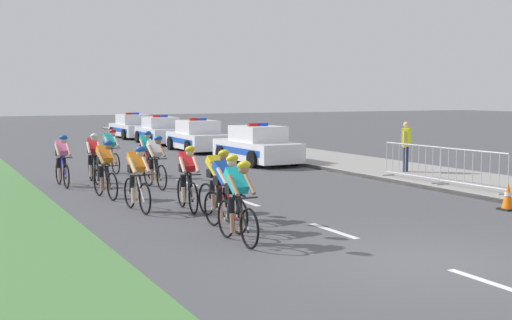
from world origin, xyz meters
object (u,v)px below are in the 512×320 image
(cyclist_seventh, at_px, (155,161))
(cyclist_eighth, at_px, (62,160))
(police_car_nearest, at_px, (257,146))
(spectator_closest, at_px, (406,143))
(police_car_second, at_px, (197,137))
(cyclist_sixth, at_px, (105,168))
(cyclist_third, at_px, (218,183))
(cyclist_fourth, at_px, (187,177))
(police_car_furthest, at_px, (132,127))
(police_car_third, at_px, (160,131))
(crowd_barrier_middle, at_px, (473,170))
(cyclist_second, at_px, (225,191))
(cyclist_fifth, at_px, (137,177))
(cyclist_tenth, at_px, (110,150))
(crowd_barrier_rear, at_px, (412,162))
(traffic_cone_mid, at_px, (508,197))
(cyclist_ninth, at_px, (146,153))
(cyclist_eleventh, at_px, (93,157))
(cyclist_lead, at_px, (238,200))

(cyclist_seventh, xyz_separation_m, cyclist_eighth, (-2.30, 1.59, 0.00))
(police_car_nearest, xyz_separation_m, spectator_closest, (2.73, -5.58, 0.40))
(police_car_second, bearing_deg, cyclist_sixth, -121.59)
(cyclist_third, height_order, police_car_nearest, police_car_nearest)
(cyclist_fourth, xyz_separation_m, police_car_furthest, (6.19, 25.58, -0.11))
(police_car_third, bearing_deg, crowd_barrier_middle, -85.50)
(cyclist_second, xyz_separation_m, cyclist_fourth, (0.12, 2.38, 0.00))
(cyclist_third, bearing_deg, police_car_nearest, 58.61)
(cyclist_fourth, height_order, cyclist_fifth, same)
(cyclist_second, distance_m, cyclist_tenth, 10.47)
(crowd_barrier_middle, bearing_deg, cyclist_second, -170.52)
(crowd_barrier_rear, distance_m, traffic_cone_mid, 4.77)
(police_car_second, bearing_deg, police_car_third, 90.00)
(cyclist_seventh, xyz_separation_m, police_car_furthest, (5.70, 21.74, -0.11))
(police_car_nearest, bearing_deg, cyclist_seventh, -140.44)
(crowd_barrier_rear, xyz_separation_m, spectator_closest, (1.14, 1.64, 0.44))
(cyclist_fifth, xyz_separation_m, spectator_closest, (9.97, 2.51, 0.30))
(cyclist_ninth, xyz_separation_m, police_car_furthest, (5.17, 19.22, -0.11))
(crowd_barrier_middle, height_order, traffic_cone_mid, crowd_barrier_middle)
(cyclist_seventh, distance_m, cyclist_eighth, 2.80)
(cyclist_fourth, relative_size, cyclist_seventh, 1.00)
(cyclist_tenth, xyz_separation_m, police_car_furthest, (5.89, 17.49, -0.11))
(spectator_closest, bearing_deg, crowd_barrier_rear, -124.81)
(cyclist_eighth, xyz_separation_m, spectator_closest, (10.73, -2.46, 0.30))
(cyclist_sixth, bearing_deg, police_car_third, 67.08)
(cyclist_sixth, distance_m, cyclist_ninth, 4.31)
(cyclist_eighth, distance_m, cyclist_tenth, 3.39)
(cyclist_ninth, bearing_deg, police_car_third, 69.55)
(cyclist_eighth, xyz_separation_m, cyclist_tenth, (2.10, 2.66, 0.00))
(cyclist_tenth, bearing_deg, cyclist_ninth, -67.36)
(cyclist_eleventh, bearing_deg, police_car_third, 64.10)
(police_car_nearest, distance_m, police_car_third, 11.67)
(cyclist_fourth, height_order, cyclist_seventh, same)
(cyclist_third, relative_size, cyclist_fourth, 1.00)
(police_car_furthest, xyz_separation_m, spectator_closest, (2.73, -22.61, 0.40))
(police_car_nearest, bearing_deg, cyclist_third, -121.39)
(crowd_barrier_rear, bearing_deg, cyclist_ninth, 143.33)
(police_car_third, height_order, crowd_barrier_rear, police_car_third)
(cyclist_fourth, height_order, police_car_furthest, police_car_furthest)
(cyclist_lead, bearing_deg, cyclist_second, 76.17)
(cyclist_third, distance_m, cyclist_seventh, 5.08)
(police_car_furthest, xyz_separation_m, crowd_barrier_middle, (1.67, -26.62, -0.03))
(cyclist_second, distance_m, cyclist_ninth, 8.80)
(cyclist_fourth, height_order, cyclist_eighth, same)
(cyclist_fourth, distance_m, crowd_barrier_rear, 7.89)
(cyclist_lead, xyz_separation_m, crowd_barrier_rear, (8.17, 4.85, -0.14))
(cyclist_second, xyz_separation_m, police_car_nearest, (6.30, 10.92, -0.11))
(cyclist_fourth, distance_m, spectator_closest, 9.40)
(cyclist_second, bearing_deg, traffic_cone_mid, -7.81)
(cyclist_eighth, distance_m, cyclist_ninth, 2.97)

